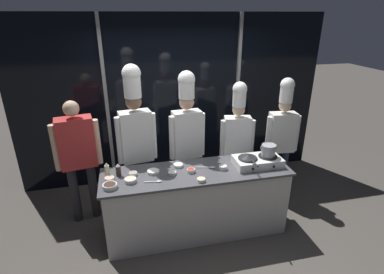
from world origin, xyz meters
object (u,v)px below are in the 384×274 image
Objects in this scene: prep_bowl_mushrooms at (133,174)px; chef_line at (237,134)px; portable_stove at (257,161)px; squeeze_bottle_oil at (107,170)px; prep_bowl_onion at (178,165)px; prep_bowl_soy_glaze at (110,186)px; prep_bowl_ginger at (201,180)px; chef_sous at (187,130)px; frying_pan at (248,157)px; stock_pot at (268,150)px; prep_bowl_chicken at (130,180)px; chef_pastry at (282,130)px; person_guest at (78,151)px; prep_bowl_rice at (153,171)px; chef_head at (136,131)px; prep_bowl_garlic at (172,173)px; serving_spoon_slotted at (156,181)px; prep_bowl_shrimp at (109,179)px; prep_bowl_bean_sprouts at (223,167)px; squeeze_bottle_soy at (118,170)px; serving_spoon_solid at (210,167)px; prep_bowl_chili_flakes at (191,170)px.

prep_bowl_mushrooms is 0.05× the size of chef_line.
squeeze_bottle_oil reaches higher than portable_stove.
prep_bowl_soy_glaze is at bearing -158.61° from prep_bowl_onion.
chef_sous is at bearing 89.76° from prep_bowl_ginger.
frying_pan is 0.23× the size of chef_line.
prep_bowl_chicken is at bearing -177.88° from stock_pot.
prep_bowl_ginger is 0.05× the size of chef_pastry.
frying_pan is 2.18m from person_guest.
prep_bowl_rice is 0.77m from chef_sous.
chef_head is (-1.61, 0.56, 0.18)m from stock_pot.
prep_bowl_garlic is at bearing 179.71° from portable_stove.
prep_bowl_soy_glaze is at bearing -175.84° from stock_pot.
prep_bowl_onion is 0.59× the size of serving_spoon_slotted.
chef_sous is at bearing 39.04° from prep_bowl_chicken.
chef_pastry is (2.88, -0.01, 0.05)m from person_guest.
portable_stove is 1.82m from prep_bowl_soy_glaze.
frying_pan is (-0.14, -0.00, 0.08)m from portable_stove.
person_guest is (-0.40, 0.60, 0.12)m from prep_bowl_shrimp.
frying_pan is at bearing -3.61° from prep_bowl_mushrooms.
stock_pot is at bearing 141.67° from chef_sous.
stock_pot is at bearing 1.32° from prep_bowl_bean_sprouts.
serving_spoon_slotted is (0.42, -0.24, -0.07)m from squeeze_bottle_soy.
squeeze_bottle_oil is at bearing 17.09° from chef_pastry.
chef_pastry reaches higher than prep_bowl_onion.
squeeze_bottle_soy is 0.67× the size of serving_spoon_solid.
squeeze_bottle_oil reaches higher than prep_bowl_chili_flakes.
chef_sous is (0.19, 0.40, 0.30)m from prep_bowl_onion.
prep_bowl_garlic is 0.06× the size of person_guest.
stock_pot is 1.46m from prep_bowl_rice.
prep_bowl_ginger is (0.75, -0.32, -0.00)m from prep_bowl_mushrooms.
chef_head is at bearing 149.63° from serving_spoon_solid.
chef_pastry is at bearing 13.54° from prep_bowl_mushrooms.
squeeze_bottle_oil is 0.33m from prep_bowl_chicken.
squeeze_bottle_soy reaches higher than prep_bowl_rice.
prep_bowl_shrimp is at bearing 178.32° from prep_bowl_bean_sprouts.
portable_stove is 0.29× the size of chef_sous.
prep_bowl_shrimp reaches higher than prep_bowl_ginger.
serving_spoon_slotted is (-1.30, -0.13, -0.05)m from portable_stove.
prep_bowl_rice is at bearing 37.28° from chef_sous.
frying_pan reaches higher than prep_bowl_onion.
squeeze_bottle_soy is at bearing 18.24° from chef_pastry.
prep_bowl_soy_glaze is 0.09× the size of chef_pastry.
prep_bowl_ginger is (1.02, -0.09, -0.01)m from prep_bowl_soy_glaze.
prep_bowl_shrimp is at bearing 178.95° from frying_pan.
prep_bowl_rice is 0.46m from prep_bowl_chili_flakes.
prep_bowl_rice is 1.39m from chef_line.
chef_line is at bearing 93.83° from portable_stove.
chef_sous is at bearing 168.40° from person_guest.
squeeze_bottle_soy reaches higher than portable_stove.
person_guest reaches higher than squeeze_bottle_soy.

